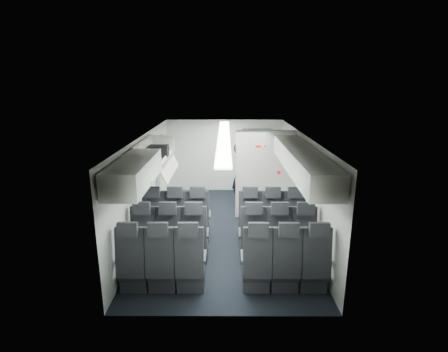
{
  "coord_description": "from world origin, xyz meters",
  "views": [
    {
      "loc": [
        0.03,
        -7.28,
        3.24
      ],
      "look_at": [
        0.0,
        0.4,
        1.15
      ],
      "focal_mm": 28.0,
      "sensor_mm": 36.0,
      "label": 1
    }
  ],
  "objects_px": {
    "boarding_door": "(162,172)",
    "seat_row_mid": "(224,242)",
    "seat_row_front": "(224,222)",
    "flight_attendant": "(240,175)",
    "carry_on_bag": "(159,151)",
    "galley_unit": "(257,162)",
    "seat_row_rear": "(223,267)"
  },
  "relations": [
    {
      "from": "flight_attendant",
      "to": "seat_row_rear",
      "type": "bearing_deg",
      "value": 163.9
    },
    {
      "from": "seat_row_rear",
      "to": "carry_on_bag",
      "type": "relative_size",
      "value": 8.32
    },
    {
      "from": "seat_row_rear",
      "to": "boarding_door",
      "type": "height_order",
      "value": "boarding_door"
    },
    {
      "from": "seat_row_front",
      "to": "carry_on_bag",
      "type": "relative_size",
      "value": 8.32
    },
    {
      "from": "galley_unit",
      "to": "carry_on_bag",
      "type": "relative_size",
      "value": 4.74
    },
    {
      "from": "flight_attendant",
      "to": "galley_unit",
      "type": "bearing_deg",
      "value": -35.59
    },
    {
      "from": "seat_row_rear",
      "to": "galley_unit",
      "type": "bearing_deg",
      "value": 79.35
    },
    {
      "from": "seat_row_front",
      "to": "boarding_door",
      "type": "height_order",
      "value": "boarding_door"
    },
    {
      "from": "seat_row_front",
      "to": "seat_row_mid",
      "type": "xyz_separation_m",
      "value": [
        0.0,
        -0.9,
        0.0
      ]
    },
    {
      "from": "seat_row_mid",
      "to": "seat_row_rear",
      "type": "xyz_separation_m",
      "value": [
        0.0,
        -0.9,
        0.0
      ]
    },
    {
      "from": "seat_row_mid",
      "to": "galley_unit",
      "type": "relative_size",
      "value": 1.75
    },
    {
      "from": "seat_row_mid",
      "to": "seat_row_front",
      "type": "bearing_deg",
      "value": 90.0
    },
    {
      "from": "boarding_door",
      "to": "carry_on_bag",
      "type": "xyz_separation_m",
      "value": [
        0.25,
        -1.54,
        0.85
      ]
    },
    {
      "from": "seat_row_mid",
      "to": "flight_attendant",
      "type": "height_order",
      "value": "flight_attendant"
    },
    {
      "from": "flight_attendant",
      "to": "boarding_door",
      "type": "bearing_deg",
      "value": 82.21
    },
    {
      "from": "seat_row_rear",
      "to": "galley_unit",
      "type": "relative_size",
      "value": 1.75
    },
    {
      "from": "seat_row_front",
      "to": "flight_attendant",
      "type": "relative_size",
      "value": 1.96
    },
    {
      "from": "boarding_door",
      "to": "seat_row_mid",
      "type": "bearing_deg",
      "value": -61.23
    },
    {
      "from": "seat_row_mid",
      "to": "flight_attendant",
      "type": "distance_m",
      "value": 3.13
    },
    {
      "from": "boarding_door",
      "to": "flight_attendant",
      "type": "distance_m",
      "value": 2.07
    },
    {
      "from": "boarding_door",
      "to": "carry_on_bag",
      "type": "height_order",
      "value": "carry_on_bag"
    },
    {
      "from": "seat_row_front",
      "to": "carry_on_bag",
      "type": "xyz_separation_m",
      "value": [
        -1.39,
        0.54,
        1.4
      ]
    },
    {
      "from": "seat_row_mid",
      "to": "flight_attendant",
      "type": "relative_size",
      "value": 1.96
    },
    {
      "from": "seat_row_front",
      "to": "seat_row_rear",
      "type": "distance_m",
      "value": 1.8
    },
    {
      "from": "boarding_door",
      "to": "flight_attendant",
      "type": "relative_size",
      "value": 1.1
    },
    {
      "from": "flight_attendant",
      "to": "carry_on_bag",
      "type": "xyz_separation_m",
      "value": [
        -1.81,
        -1.62,
        0.96
      ]
    },
    {
      "from": "seat_row_front",
      "to": "seat_row_mid",
      "type": "bearing_deg",
      "value": -90.0
    },
    {
      "from": "carry_on_bag",
      "to": "seat_row_rear",
      "type": "bearing_deg",
      "value": -59.19
    },
    {
      "from": "carry_on_bag",
      "to": "galley_unit",
      "type": "bearing_deg",
      "value": 49.41
    },
    {
      "from": "carry_on_bag",
      "to": "flight_attendant",
      "type": "bearing_deg",
      "value": 41.94
    },
    {
      "from": "seat_row_rear",
      "to": "galley_unit",
      "type": "height_order",
      "value": "galley_unit"
    },
    {
      "from": "galley_unit",
      "to": "carry_on_bag",
      "type": "xyz_separation_m",
      "value": [
        -2.34,
        -2.71,
        0.86
      ]
    }
  ]
}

